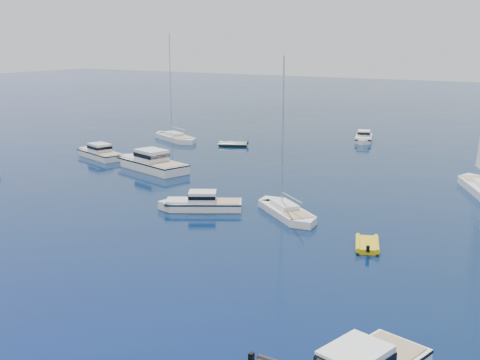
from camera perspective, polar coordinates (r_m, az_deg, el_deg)
The scene contains 9 objects.
ground at distance 36.40m, azimuth -17.32°, elevation -11.28°, with size 400.00×400.00×0.00m, color navy.
motor_cruiser_left at distance 53.63m, azimuth -3.69°, elevation -2.76°, with size 2.42×7.92×2.08m, color silver, non-canonical shape.
motor_cruiser_centre at distance 70.54m, azimuth -8.37°, elevation 1.00°, with size 3.48×11.36×2.98m, color white, non-canonical shape.
motor_cruiser_far_l at distance 78.74m, azimuth -13.06°, elevation 2.07°, with size 2.72×8.88×2.33m, color silver, non-canonical shape.
motor_cruiser_horizon at distance 90.75m, azimuth 11.52°, elevation 3.59°, with size 2.33×7.62×2.00m, color white, non-canonical shape.
sailboat_mid_r at distance 51.93m, azimuth 4.35°, elevation -3.31°, with size 2.45×9.41×13.83m, color white, non-canonical shape.
sailboat_far_l at distance 90.38m, azimuth -6.11°, elevation 3.74°, with size 2.84×10.92×16.05m, color silver, non-canonical shape.
tender_yellow at distance 44.98m, azimuth 11.85°, elevation -6.19°, with size 2.02×3.68×0.95m, color yellow, non-canonical shape.
tender_grey_far at distance 84.88m, azimuth -0.68°, elevation 3.20°, with size 2.24×4.17×0.95m, color black, non-canonical shape.
Camera 1 is at (25.48, -21.44, 14.69)m, focal length 45.44 mm.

